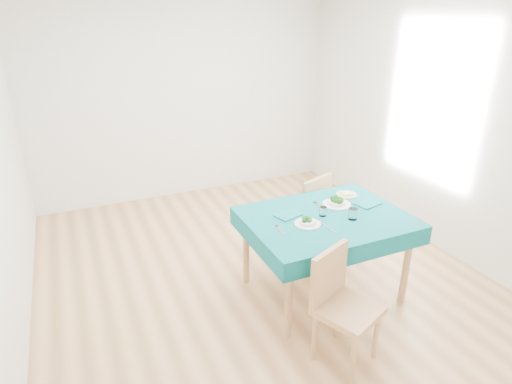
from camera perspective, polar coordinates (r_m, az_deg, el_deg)
name	(u,v)px	position (r m, az deg, el deg)	size (l,w,h in m)	color
room_shell	(256,139)	(3.71, 0.00, 7.10)	(4.02, 4.52, 2.73)	#A27143
table	(324,255)	(3.86, 9.01, -8.27)	(1.36, 1.03, 0.76)	#08555A
chair_near	(349,303)	(3.13, 12.29, -14.20)	(0.40, 0.43, 0.99)	#A97D4F
chair_far	(302,202)	(4.48, 6.12, -1.28)	(0.43, 0.47, 1.07)	#A97D4F
bowl_near	(308,221)	(3.50, 6.89, -3.86)	(0.21, 0.21, 0.07)	white
bowl_far	(337,201)	(3.89, 10.73, -1.18)	(0.25, 0.25, 0.08)	white
fork_near	(280,230)	(3.41, 3.24, -5.06)	(0.02, 0.16, 0.00)	silver
knife_near	(327,227)	(3.49, 9.51, -4.63)	(0.02, 0.23, 0.00)	silver
fork_far	(319,206)	(3.85, 8.40, -1.87)	(0.02, 0.18, 0.00)	silver
knife_far	(370,203)	(4.02, 14.95, -1.37)	(0.01, 0.19, 0.00)	silver
napkin_near	(288,215)	(3.65, 4.32, -3.07)	(0.21, 0.15, 0.01)	#0B5F64
napkin_far	(368,204)	(3.98, 14.69, -1.50)	(0.22, 0.16, 0.01)	#0B5F64
tumbler_center	(323,211)	(3.66, 8.92, -2.57)	(0.06, 0.06, 0.08)	white
tumbler_side	(353,214)	(3.65, 12.79, -2.88)	(0.08, 0.08, 0.10)	white
side_plate	(347,194)	(4.13, 12.00, -0.33)	(0.20, 0.20, 0.01)	#B9D668
bread_slice	(347,193)	(4.13, 12.01, -0.18)	(0.09, 0.09, 0.01)	beige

